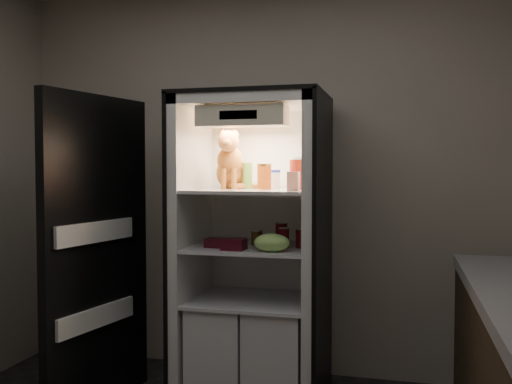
# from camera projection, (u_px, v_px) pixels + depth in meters

# --- Properties ---
(room_shell) EXTENTS (3.60, 3.60, 3.60)m
(room_shell) POSITION_uv_depth(u_px,v_px,m) (164.00, 117.00, 2.21)
(room_shell) COLOR white
(room_shell) RESTS_ON floor
(refrigerator) EXTENTS (0.90, 0.72, 1.88)m
(refrigerator) POSITION_uv_depth(u_px,v_px,m) (254.00, 268.00, 3.59)
(refrigerator) COLOR white
(refrigerator) RESTS_ON floor
(fridge_door) EXTENTS (0.22, 0.87, 1.85)m
(fridge_door) POSITION_uv_depth(u_px,v_px,m) (97.00, 254.00, 3.37)
(fridge_door) COLOR black
(fridge_door) RESTS_ON floor
(tabby_cat) EXTENTS (0.35, 0.38, 0.39)m
(tabby_cat) POSITION_uv_depth(u_px,v_px,m) (231.00, 166.00, 3.60)
(tabby_cat) COLOR #B55517
(tabby_cat) RESTS_ON refrigerator
(parmesan_shaker) EXTENTS (0.06, 0.06, 0.16)m
(parmesan_shaker) POSITION_uv_depth(u_px,v_px,m) (247.00, 176.00, 3.56)
(parmesan_shaker) COLOR green
(parmesan_shaker) RESTS_ON refrigerator
(mayo_tub) EXTENTS (0.09, 0.09, 0.12)m
(mayo_tub) POSITION_uv_depth(u_px,v_px,m) (274.00, 179.00, 3.64)
(mayo_tub) COLOR white
(mayo_tub) RESTS_ON refrigerator
(salsa_jar) EXTENTS (0.09, 0.09, 0.16)m
(salsa_jar) POSITION_uv_depth(u_px,v_px,m) (264.00, 177.00, 3.50)
(salsa_jar) COLOR maroon
(salsa_jar) RESTS_ON refrigerator
(pepper_jar) EXTENTS (0.12, 0.12, 0.20)m
(pepper_jar) POSITION_uv_depth(u_px,v_px,m) (299.00, 173.00, 3.46)
(pepper_jar) COLOR #A12E15
(pepper_jar) RESTS_ON refrigerator
(cream_carton) EXTENTS (0.06, 0.06, 0.11)m
(cream_carton) POSITION_uv_depth(u_px,v_px,m) (293.00, 181.00, 3.26)
(cream_carton) COLOR beige
(cream_carton) RESTS_ON refrigerator
(soda_can_a) EXTENTS (0.08, 0.08, 0.14)m
(soda_can_a) POSITION_uv_depth(u_px,v_px,m) (281.00, 233.00, 3.59)
(soda_can_a) COLOR black
(soda_can_a) RESTS_ON refrigerator
(soda_can_b) EXTENTS (0.06, 0.06, 0.12)m
(soda_can_b) POSITION_uv_depth(u_px,v_px,m) (301.00, 238.00, 3.43)
(soda_can_b) COLOR black
(soda_can_b) RESTS_ON refrigerator
(soda_can_c) EXTENTS (0.07, 0.07, 0.12)m
(soda_can_c) POSITION_uv_depth(u_px,v_px,m) (284.00, 238.00, 3.44)
(soda_can_c) COLOR black
(soda_can_c) RESTS_ON refrigerator
(condiment_jar) EXTENTS (0.07, 0.07, 0.10)m
(condiment_jar) POSITION_uv_depth(u_px,v_px,m) (257.00, 237.00, 3.56)
(condiment_jar) COLOR #573719
(condiment_jar) RESTS_ON refrigerator
(grape_bag) EXTENTS (0.21, 0.15, 0.10)m
(grape_bag) POSITION_uv_depth(u_px,v_px,m) (272.00, 243.00, 3.28)
(grape_bag) COLOR #83B755
(grape_bag) RESTS_ON refrigerator
(berry_box_left) EXTENTS (0.11, 0.11, 0.05)m
(berry_box_left) POSITION_uv_depth(u_px,v_px,m) (215.00, 243.00, 3.46)
(berry_box_left) COLOR #4F0D1C
(berry_box_left) RESTS_ON refrigerator
(berry_box_right) EXTENTS (0.13, 0.13, 0.07)m
(berry_box_right) POSITION_uv_depth(u_px,v_px,m) (234.00, 244.00, 3.35)
(berry_box_right) COLOR #4F0D1C
(berry_box_right) RESTS_ON refrigerator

